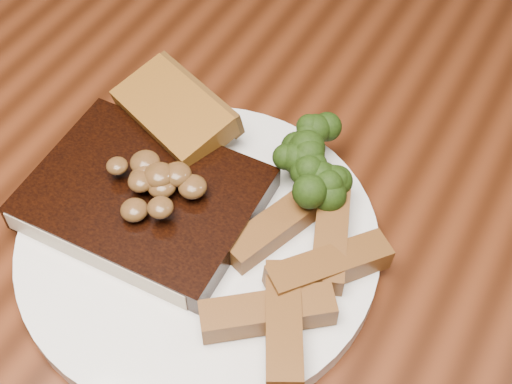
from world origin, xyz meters
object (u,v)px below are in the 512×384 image
(dining_table, at_px, (232,282))
(steak, at_px, (145,198))
(chair_far, at_px, (370,24))
(garlic_bread, at_px, (176,129))
(plate, at_px, (199,244))
(potato_wedges, at_px, (282,281))

(dining_table, relative_size, steak, 9.44)
(chair_far, xyz_separation_m, garlic_bread, (0.04, -0.59, 0.33))
(plate, xyz_separation_m, garlic_bread, (-0.07, 0.08, 0.02))
(steak, relative_size, garlic_bread, 1.70)
(steak, height_order, garlic_bread, steak)
(potato_wedges, bearing_deg, steak, 174.45)
(steak, bearing_deg, chair_far, 92.69)
(chair_far, bearing_deg, dining_table, 81.54)
(chair_far, height_order, garlic_bread, chair_far)
(chair_far, xyz_separation_m, potato_wedges, (0.19, -0.68, 0.33))
(chair_far, bearing_deg, potato_wedges, 86.44)
(chair_far, bearing_deg, garlic_bread, 74.86)
(dining_table, height_order, steak, steak)
(chair_far, relative_size, plate, 3.00)
(steak, xyz_separation_m, potato_wedges, (0.13, -0.01, -0.00))
(potato_wedges, bearing_deg, dining_table, 150.13)
(dining_table, height_order, potato_wedges, potato_wedges)
(garlic_bread, bearing_deg, chair_far, 113.49)
(steak, height_order, potato_wedges, same)
(dining_table, distance_m, potato_wedges, 0.14)
(chair_far, distance_m, garlic_bread, 0.67)
(chair_far, distance_m, plate, 0.75)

